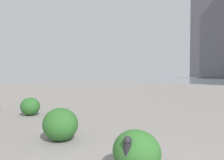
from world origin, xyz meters
TOP-DOWN VIEW (x-y plane):
  - building_annex at (30.54, -66.71)m, footprint 13.67×11.13m
  - bollard_near at (1.35, -0.75)m, footprint 0.13×0.13m
  - shrub_low at (1.45, -1.04)m, footprint 0.82×0.74m
  - shrub_round at (3.77, -0.80)m, footprint 0.91×0.82m
  - shrub_wide at (7.27, -1.18)m, footprint 0.79×0.71m

SIDE VIEW (x-z plane):
  - shrub_wide at x=7.27m, z-range 0.00..0.67m
  - shrub_low at x=1.45m, z-range 0.00..0.70m
  - bollard_near at x=1.35m, z-range 0.02..0.70m
  - shrub_round at x=3.77m, z-range 0.00..0.78m
  - building_annex at x=30.54m, z-range 0.00..29.04m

